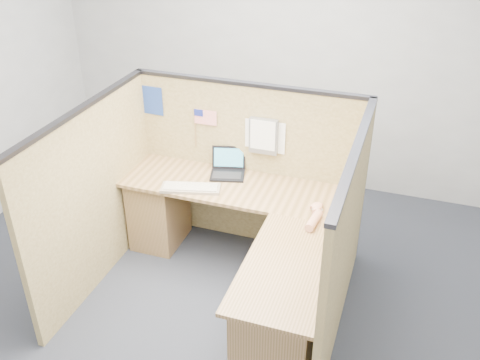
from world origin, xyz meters
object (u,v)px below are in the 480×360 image
at_px(l_desk, 242,250).
at_px(keyboard, 191,188).
at_px(laptop, 230,168).
at_px(mouse, 317,209).

xyz_separation_m(l_desk, keyboard, (-0.52, 0.21, 0.35)).
xyz_separation_m(laptop, keyboard, (-0.21, -0.37, -0.04)).
relative_size(laptop, mouse, 3.48).
bearing_deg(laptop, l_desk, -76.70).
height_order(laptop, keyboard, laptop).
distance_m(l_desk, keyboard, 0.67).
bearing_deg(l_desk, laptop, 118.25).
relative_size(l_desk, laptop, 5.61).
height_order(keyboard, mouse, mouse).
xyz_separation_m(l_desk, mouse, (0.53, 0.23, 0.36)).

